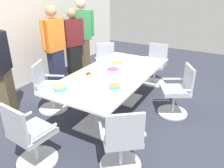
# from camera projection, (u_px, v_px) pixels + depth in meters

# --- Properties ---
(ground_plane) EXTENTS (10.00, 10.00, 0.01)m
(ground_plane) POSITION_uv_depth(u_px,v_px,m) (112.00, 111.00, 4.11)
(ground_plane) COLOR #2D303D
(back_wall) EXTENTS (8.00, 0.10, 2.80)m
(back_wall) POSITION_uv_depth(u_px,v_px,m) (13.00, 24.00, 4.61)
(back_wall) COLOR white
(back_wall) RESTS_ON ground
(conference_table) EXTENTS (2.40, 1.20, 0.75)m
(conference_table) POSITION_uv_depth(u_px,v_px,m) (112.00, 80.00, 3.85)
(conference_table) COLOR white
(conference_table) RESTS_ON ground
(office_chair_0) EXTENTS (0.72, 0.72, 0.91)m
(office_chair_0) POSITION_uv_depth(u_px,v_px,m) (49.00, 89.00, 4.02)
(office_chair_0) COLOR silver
(office_chair_0) RESTS_ON ground
(office_chair_1) EXTENTS (0.59, 0.59, 0.91)m
(office_chair_1) POSITION_uv_depth(u_px,v_px,m) (30.00, 138.00, 2.74)
(office_chair_1) COLOR silver
(office_chair_1) RESTS_ON ground
(office_chair_2) EXTENTS (0.76, 0.76, 0.91)m
(office_chair_2) POSITION_uv_depth(u_px,v_px,m) (122.00, 143.00, 2.66)
(office_chair_2) COLOR silver
(office_chair_2) RESTS_ON ground
(office_chair_3) EXTENTS (0.73, 0.73, 0.91)m
(office_chair_3) POSITION_uv_depth(u_px,v_px,m) (178.00, 93.00, 3.87)
(office_chair_3) COLOR silver
(office_chair_3) RESTS_ON ground
(office_chair_4) EXTENTS (0.57, 0.57, 0.91)m
(office_chair_4) POSITION_uv_depth(u_px,v_px,m) (155.00, 66.00, 5.15)
(office_chair_4) COLOR silver
(office_chair_4) RESTS_ON ground
(office_chair_5) EXTENTS (0.76, 0.76, 0.91)m
(office_chair_5) POSITION_uv_depth(u_px,v_px,m) (107.00, 65.00, 5.23)
(office_chair_5) COLOR silver
(office_chair_5) RESTS_ON ground
(person_standing_0) EXTENTS (0.57, 0.41, 1.71)m
(person_standing_0) POSITION_uv_depth(u_px,v_px,m) (0.00, 67.00, 3.68)
(person_standing_0) COLOR brown
(person_standing_0) RESTS_ON ground
(person_standing_1) EXTENTS (0.62, 0.27, 1.78)m
(person_standing_1) POSITION_uv_depth(u_px,v_px,m) (55.00, 47.00, 4.74)
(person_standing_1) COLOR #232842
(person_standing_1) RESTS_ON ground
(person_standing_2) EXTENTS (0.60, 0.36, 1.67)m
(person_standing_2) POSITION_uv_depth(u_px,v_px,m) (73.00, 43.00, 5.36)
(person_standing_2) COLOR black
(person_standing_2) RESTS_ON ground
(person_standing_3) EXTENTS (0.47, 0.50, 1.86)m
(person_standing_3) POSITION_uv_depth(u_px,v_px,m) (82.00, 36.00, 5.56)
(person_standing_3) COLOR brown
(person_standing_3) RESTS_ON ground
(snack_bowl_candy_mix) EXTENTS (0.25, 0.25, 0.10)m
(snack_bowl_candy_mix) POSITION_uv_depth(u_px,v_px,m) (112.00, 70.00, 3.80)
(snack_bowl_candy_mix) COLOR white
(snack_bowl_candy_mix) RESTS_ON conference_table
(snack_bowl_chips_yellow) EXTENTS (0.25, 0.25, 0.08)m
(snack_bowl_chips_yellow) POSITION_uv_depth(u_px,v_px,m) (118.00, 63.00, 4.17)
(snack_bowl_chips_yellow) COLOR white
(snack_bowl_chips_yellow) RESTS_ON conference_table
(snack_bowl_pretzels) EXTENTS (0.18, 0.18, 0.08)m
(snack_bowl_pretzels) POSITION_uv_depth(u_px,v_px,m) (114.00, 86.00, 3.24)
(snack_bowl_pretzels) COLOR #4C9EC6
(snack_bowl_pretzels) RESTS_ON conference_table
(snack_bowl_cookies) EXTENTS (0.21, 0.21, 0.09)m
(snack_bowl_cookies) POSITION_uv_depth(u_px,v_px,m) (60.00, 87.00, 3.19)
(snack_bowl_cookies) COLOR #4C9EC6
(snack_bowl_cookies) RESTS_ON conference_table
(donut_platter) EXTENTS (0.39, 0.38, 0.04)m
(donut_platter) POSITION_uv_depth(u_px,v_px,m) (83.00, 77.00, 3.62)
(donut_platter) COLOR white
(donut_platter) RESTS_ON conference_table
(napkin_pile) EXTENTS (0.16, 0.16, 0.08)m
(napkin_pile) POSITION_uv_depth(u_px,v_px,m) (116.00, 56.00, 4.60)
(napkin_pile) COLOR white
(napkin_pile) RESTS_ON conference_table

